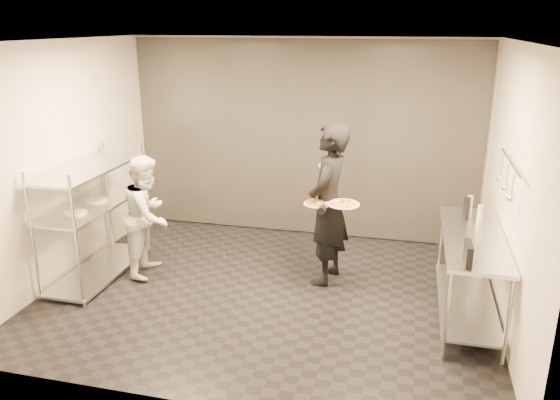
% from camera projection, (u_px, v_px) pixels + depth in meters
% --- Properties ---
extents(room_shell, '(5.00, 4.00, 2.80)m').
position_uv_depth(room_shell, '(290.00, 152.00, 6.95)').
color(room_shell, black).
rests_on(room_shell, ground).
extents(pass_rack, '(0.60, 1.60, 1.50)m').
position_uv_depth(pass_rack, '(94.00, 215.00, 6.55)').
color(pass_rack, '#BBBEC2').
rests_on(pass_rack, ground).
extents(prep_counter, '(0.60, 1.80, 0.92)m').
position_uv_depth(prep_counter, '(471.00, 262.00, 5.62)').
color(prep_counter, '#BBBEC2').
rests_on(prep_counter, ground).
extents(utensil_rail, '(0.07, 1.20, 0.31)m').
position_uv_depth(utensil_rail, '(508.00, 178.00, 5.27)').
color(utensil_rail, '#BBBEC2').
rests_on(utensil_rail, room_shell).
extents(waiter, '(0.57, 0.77, 1.92)m').
position_uv_depth(waiter, '(328.00, 205.00, 6.33)').
color(waiter, black).
rests_on(waiter, ground).
extents(chef, '(0.62, 0.77, 1.49)m').
position_uv_depth(chef, '(148.00, 215.00, 6.62)').
color(chef, silver).
rests_on(chef, ground).
extents(pizza_plate_near, '(0.31, 0.31, 0.05)m').
position_uv_depth(pizza_plate_near, '(317.00, 203.00, 6.18)').
color(pizza_plate_near, white).
rests_on(pizza_plate_near, waiter).
extents(pizza_plate_far, '(0.36, 0.36, 0.05)m').
position_uv_depth(pizza_plate_far, '(344.00, 203.00, 6.07)').
color(pizza_plate_far, white).
rests_on(pizza_plate_far, waiter).
extents(salad_plate, '(0.28, 0.28, 0.07)m').
position_uv_depth(salad_plate, '(330.00, 164.00, 6.48)').
color(salad_plate, white).
rests_on(salad_plate, waiter).
extents(pos_monitor, '(0.06, 0.27, 0.20)m').
position_uv_depth(pos_monitor, '(468.00, 253.00, 4.86)').
color(pos_monitor, black).
rests_on(pos_monitor, prep_counter).
extents(bottle_green, '(0.07, 0.07, 0.24)m').
position_uv_depth(bottle_green, '(469.00, 206.00, 6.03)').
color(bottle_green, '#98A699').
rests_on(bottle_green, prep_counter).
extents(bottle_clear, '(0.06, 0.06, 0.20)m').
position_uv_depth(bottle_clear, '(480.00, 214.00, 5.86)').
color(bottle_clear, '#98A699').
rests_on(bottle_clear, prep_counter).
extents(bottle_dark, '(0.07, 0.07, 0.25)m').
position_uv_depth(bottle_dark, '(466.00, 208.00, 5.95)').
color(bottle_dark, black).
rests_on(bottle_dark, prep_counter).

